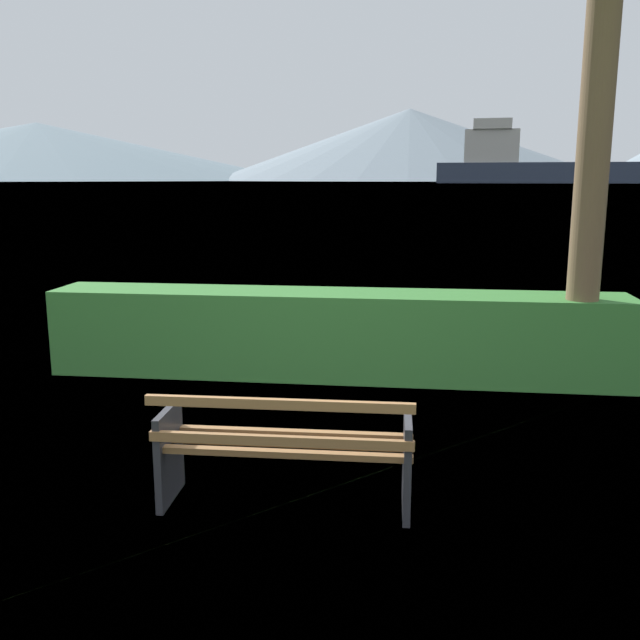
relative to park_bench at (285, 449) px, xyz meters
The scene contains 6 objects.
ground_plane 0.43m from the park_bench, 91.11° to the left, with size 1400.00×1400.00×0.00m, color #567A38.
water_surface 306.71m from the park_bench, 90.00° to the left, with size 620.00×620.00×0.00m, color #6B8EA3.
park_bench is the anchor object (origin of this frame).
hedge_row 3.34m from the park_bench, 90.02° to the left, with size 6.53×0.80×0.98m, color #387A33.
cargo_ship_large 295.98m from the park_bench, 77.93° to the left, with size 118.76×31.15×25.02m.
distant_hills 561.59m from the park_bench, 93.24° to the left, with size 953.11×434.19×85.90m.
Camera 1 is at (0.80, -4.51, 2.25)m, focal length 39.33 mm.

